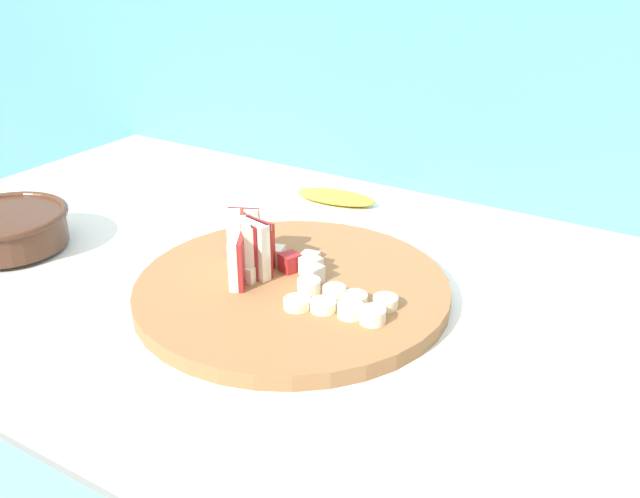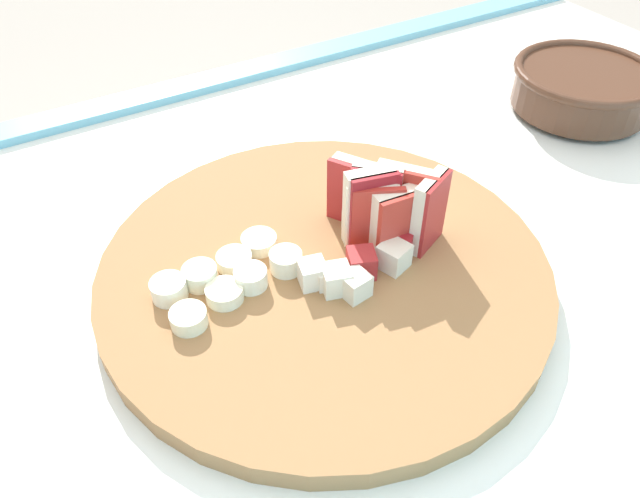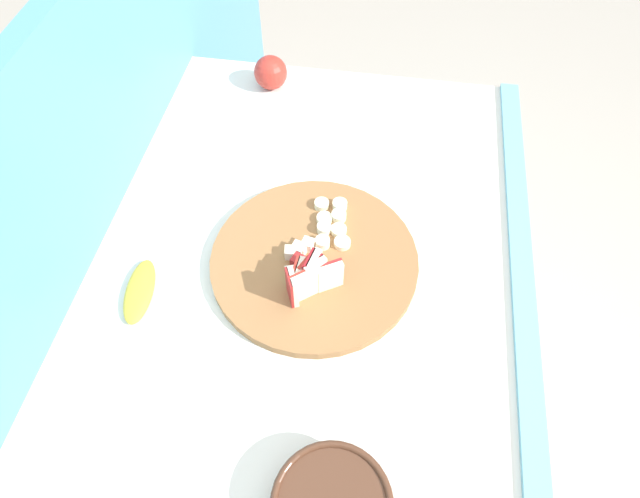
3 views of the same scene
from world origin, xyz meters
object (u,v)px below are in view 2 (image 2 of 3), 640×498
object	(u,v)px
cutting_board	(324,271)
banana_slice_rows	(227,276)
apple_wedge_fan	(386,207)
ceramic_bowl	(583,87)
apple_dice_pile	(361,261)

from	to	relation	value
cutting_board	banana_slice_rows	distance (m)	0.08
apple_wedge_fan	ceramic_bowl	world-z (taller)	apple_wedge_fan
cutting_board	apple_wedge_fan	xyz separation A→B (m)	(-0.06, -0.00, 0.04)
cutting_board	banana_slice_rows	size ratio (longest dim) A/B	3.11
cutting_board	apple_wedge_fan	world-z (taller)	apple_wedge_fan
cutting_board	apple_wedge_fan	size ratio (longest dim) A/B	3.93
apple_wedge_fan	ceramic_bowl	size ratio (longest dim) A/B	0.58
apple_dice_pile	banana_slice_rows	xyz separation A→B (m)	(0.09, -0.04, -0.00)
cutting_board	ceramic_bowl	distance (m)	0.39
apple_dice_pile	banana_slice_rows	size ratio (longest dim) A/B	0.92
apple_dice_pile	ceramic_bowl	xyz separation A→B (m)	(-0.36, -0.11, 0.00)
apple_wedge_fan	ceramic_bowl	distance (m)	0.34
banana_slice_rows	ceramic_bowl	bearing A→B (deg)	-171.68
cutting_board	ceramic_bowl	size ratio (longest dim) A/B	2.29
apple_dice_pile	banana_slice_rows	bearing A→B (deg)	-22.82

